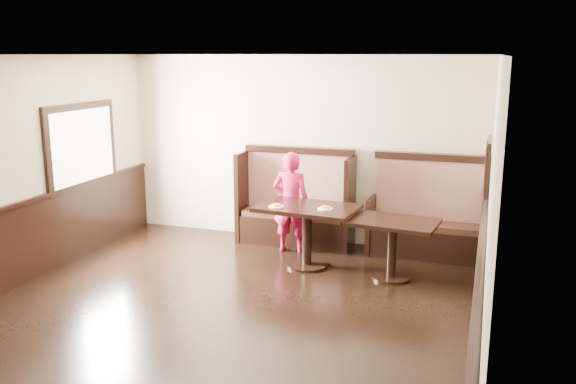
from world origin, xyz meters
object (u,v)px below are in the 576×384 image
at_px(booth_main, 296,209).
at_px(booth_neighbor, 427,223).
at_px(table_main, 307,220).
at_px(table_neighbor, 392,235).
at_px(child, 291,202).

distance_m(booth_main, booth_neighbor, 1.95).
xyz_separation_m(table_main, table_neighbor, (1.15, -0.09, -0.07)).
bearing_deg(table_neighbor, booth_main, 152.99).
bearing_deg(table_main, booth_neighbor, 38.48).
relative_size(booth_main, child, 1.19).
distance_m(booth_main, table_neighbor, 1.94).
xyz_separation_m(table_neighbor, child, (-1.56, 0.62, 0.16)).
distance_m(table_main, child, 0.67).
height_order(booth_main, table_main, booth_main).
distance_m(booth_main, child, 0.50).
xyz_separation_m(table_main, child, (-0.40, 0.53, 0.09)).
distance_m(booth_main, table_main, 1.09).
relative_size(table_main, child, 0.94).
height_order(booth_neighbor, table_neighbor, booth_neighbor).
bearing_deg(child, table_main, 121.38).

